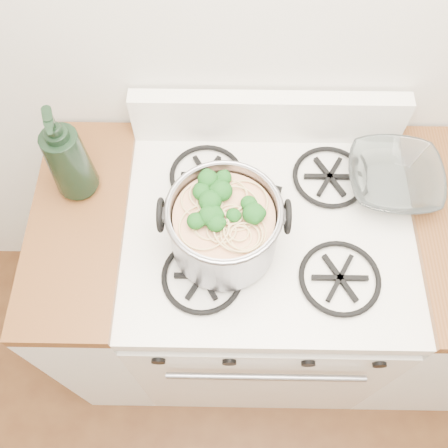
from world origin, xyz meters
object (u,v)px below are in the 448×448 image
(glass_bowl, at_px, (392,182))
(stock_pot, at_px, (224,227))
(bottle, at_px, (65,154))
(gas_range, at_px, (258,290))
(spatula, at_px, (261,199))

(glass_bowl, bearing_deg, stock_pot, -157.58)
(stock_pot, relative_size, glass_bowl, 3.00)
(glass_bowl, height_order, bottle, bottle)
(gas_range, height_order, stock_pot, stock_pot)
(gas_range, distance_m, spatula, 0.50)
(gas_range, bearing_deg, bottle, 168.26)
(spatula, distance_m, glass_bowl, 0.36)
(stock_pot, distance_m, spatula, 0.18)
(gas_range, xyz_separation_m, stock_pot, (-0.12, -0.06, 0.58))
(stock_pot, bearing_deg, gas_range, 27.69)
(stock_pot, height_order, glass_bowl, stock_pot)
(gas_range, distance_m, stock_pot, 0.59)
(glass_bowl, xyz_separation_m, bottle, (-0.84, -0.02, 0.13))
(gas_range, xyz_separation_m, glass_bowl, (0.33, 0.12, 0.50))
(stock_pot, xyz_separation_m, spatula, (0.10, 0.13, -0.08))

